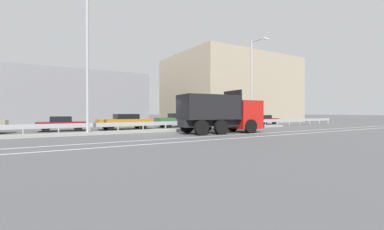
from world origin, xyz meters
name	(u,v)px	position (x,y,z in m)	size (l,w,h in m)	color
ground_plane	(170,133)	(0.00, 0.00, 0.00)	(320.00, 320.00, 0.00)	#565659
lane_strip_0	(236,135)	(3.24, -3.68, 0.00)	(52.41, 0.16, 0.01)	silver
lane_strip_1	(255,137)	(3.24, -5.45, 0.00)	(52.41, 0.16, 0.01)	silver
median_island	(160,131)	(0.00, 1.76, 0.09)	(28.82, 1.10, 0.18)	gray
median_guardrail	(155,124)	(0.00, 2.90, 0.57)	(52.41, 0.09, 0.78)	#9EA0A5
dump_truck	(229,116)	(4.09, -1.96, 1.26)	(6.70, 3.15, 3.26)	red
median_road_sign	(229,117)	(7.21, 1.76, 1.09)	(0.70, 0.16, 2.10)	white
street_lamp_1	(88,56)	(-5.57, 1.45, 5.39)	(0.71, 2.62, 9.70)	#ADADB2
street_lamp_2	(253,80)	(10.02, 1.46, 4.87)	(0.71, 1.97, 8.84)	#ADADB2
parked_car_2	(62,123)	(-6.71, 6.71, 0.64)	(3.93, 1.99, 1.24)	maroon
parked_car_3	(125,121)	(-1.55, 6.14, 0.73)	(4.94, 1.88, 1.42)	#B27A14
parked_car_4	(178,120)	(4.43, 6.83, 0.75)	(4.79, 2.02, 1.46)	#335B33
parked_car_5	(219,120)	(10.05, 6.91, 0.66)	(4.20, 2.03, 1.29)	black
parked_car_6	(262,119)	(16.69, 6.45, 0.64)	(4.75, 2.10, 1.22)	maroon
background_building_0	(47,100)	(-7.20, 21.37, 3.25)	(22.28, 15.29, 6.49)	gray
background_building_1	(230,91)	(20.17, 16.91, 5.35)	(19.51, 15.39, 10.70)	tan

